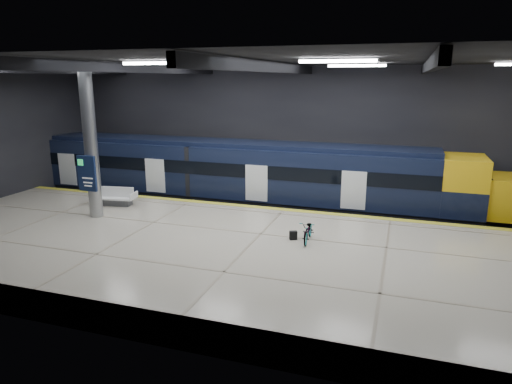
% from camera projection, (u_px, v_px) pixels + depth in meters
% --- Properties ---
extents(ground, '(30.00, 30.00, 0.00)m').
position_uv_depth(ground, '(268.00, 250.00, 19.95)').
color(ground, black).
rests_on(ground, ground).
extents(room_shell, '(30.10, 16.10, 8.05)m').
position_uv_depth(room_shell, '(268.00, 119.00, 18.57)').
color(room_shell, black).
rests_on(room_shell, ground).
extents(platform, '(30.00, 11.00, 1.10)m').
position_uv_depth(platform, '(249.00, 260.00, 17.51)').
color(platform, '#BDB1A0').
rests_on(platform, ground).
extents(safety_strip, '(30.00, 0.40, 0.01)m').
position_uv_depth(safety_strip, '(284.00, 209.00, 22.22)').
color(safety_strip, gold).
rests_on(safety_strip, platform).
extents(rails, '(30.00, 1.52, 0.16)m').
position_uv_depth(rails, '(297.00, 214.00, 25.00)').
color(rails, gray).
rests_on(rails, ground).
extents(train, '(29.40, 2.84, 3.79)m').
position_uv_depth(train, '(244.00, 175.00, 25.45)').
color(train, black).
rests_on(train, ground).
extents(bench, '(2.27, 1.21, 0.95)m').
position_uv_depth(bench, '(114.00, 199.00, 22.93)').
color(bench, '#595B60').
rests_on(bench, platform).
extents(bicycle, '(0.66, 1.68, 0.87)m').
position_uv_depth(bicycle, '(308.00, 231.00, 17.80)').
color(bicycle, '#99999E').
rests_on(bicycle, platform).
extents(pannier_bag, '(0.35, 0.29, 0.35)m').
position_uv_depth(pannier_bag, '(293.00, 235.00, 18.05)').
color(pannier_bag, black).
rests_on(pannier_bag, platform).
extents(info_column, '(0.90, 0.78, 6.90)m').
position_uv_depth(info_column, '(90.00, 144.00, 20.35)').
color(info_column, '#9EA0A5').
rests_on(info_column, platform).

